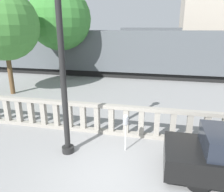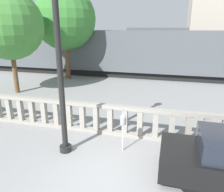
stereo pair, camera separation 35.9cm
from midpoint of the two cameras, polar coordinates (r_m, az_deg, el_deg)
ground_plane at (r=6.54m, az=0.08°, el=-20.43°), size 160.00×160.00×0.00m
balustrade at (r=8.38m, az=4.62°, el=-6.55°), size 15.88×0.24×1.21m
lamppost at (r=6.78m, az=-11.96°, el=6.68°), size 0.40×0.40×5.35m
parking_meter at (r=7.20m, az=4.35°, el=-6.69°), size 0.20×0.20×1.32m
train_near at (r=19.02m, az=4.32°, el=11.31°), size 26.54×3.18×4.36m
train_far at (r=28.20m, az=23.99°, el=12.15°), size 18.12×3.10×4.56m
tree_left at (r=17.92m, az=-11.62°, el=19.11°), size 4.70×4.70×6.97m
tree_right at (r=14.73m, az=-24.73°, el=16.42°), size 4.06×4.06×6.16m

